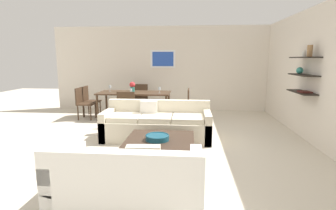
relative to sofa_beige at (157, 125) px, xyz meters
The scene contains 17 objects.
ground_plane 0.46m from the sofa_beige, 73.99° to the right, with size 18.00×18.00×0.00m, color beige.
back_wall_unit 3.39m from the sofa_beige, 83.03° to the left, with size 8.40×0.09×2.70m.
right_wall_shelf_unit 3.31m from the sofa_beige, ahead, with size 0.34×8.20×2.70m.
sofa_beige is the anchor object (origin of this frame).
loveseat_white 2.58m from the sofa_beige, 89.60° to the right, with size 1.66×0.90×0.78m.
coffee_table 1.25m from the sofa_beige, 80.25° to the right, with size 1.11×1.07×0.38m.
decorative_bowl 1.31m from the sofa_beige, 82.28° to the right, with size 0.38×0.38×0.09m.
dining_table 2.07m from the sofa_beige, 115.76° to the left, with size 2.00×0.89×0.75m.
dining_chair_left_far 3.07m from the sofa_beige, 138.47° to the left, with size 0.44×0.44×0.88m.
dining_chair_left_near 2.82m from the sofa_beige, 144.57° to the left, with size 0.44×0.44×0.88m.
dining_chair_right_near 1.73m from the sofa_beige, 72.13° to the left, with size 0.44×0.44×0.88m.
dining_chair_head 2.83m from the sofa_beige, 108.23° to the left, with size 0.44×0.44×0.88m.
dining_chair_foot 1.33m from the sofa_beige, 132.05° to the left, with size 0.44×0.44×0.88m.
wine_glass_left_far 2.59m from the sofa_beige, 129.69° to the left, with size 0.06×0.06×0.18m.
wine_glass_foot 1.78m from the sofa_beige, 121.41° to the left, with size 0.06×0.06×0.14m.
wine_glass_right_near 1.82m from the sofa_beige, 95.18° to the left, with size 0.07×0.07×0.16m.
centerpiece_vase 2.17m from the sofa_beige, 116.82° to the left, with size 0.16×0.16×0.29m.
Camera 1 is at (0.61, -4.94, 1.67)m, focal length 27.70 mm.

